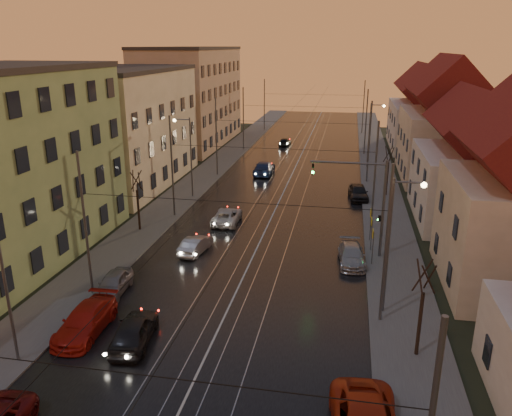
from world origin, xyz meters
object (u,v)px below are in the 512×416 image
Objects in this scene: driving_car_2 at (227,216)px; parked_right_2 at (358,192)px; parked_left_2 at (85,321)px; parked_left_3 at (113,283)px; street_lamp_3 at (372,129)px; parked_right_1 at (352,255)px; driving_car_1 at (196,245)px; street_lamp_2 at (188,149)px; street_lamp_1 at (395,234)px; driving_car_4 at (285,142)px; traffic_light_mast at (369,196)px; driving_car_3 at (264,168)px; driving_car_0 at (134,330)px.

driving_car_2 is 1.05× the size of parked_right_2.
parked_left_2 is 1.29× the size of parked_left_3.
street_lamp_3 is 1.85× the size of parked_right_1.
street_lamp_2 is at bearing -62.88° from driving_car_1.
street_lamp_1 is 22.83m from parked_right_2.
parked_right_1 is 1.01× the size of parked_right_2.
street_lamp_3 is 2.21× the size of driving_car_4.
driving_car_1 is 1.04× the size of driving_car_4.
street_lamp_3 is (18.21, 16.00, 0.00)m from street_lamp_2.
driving_car_2 is at bearing 70.16° from parked_left_3.
street_lamp_2 reaches higher than driving_car_1.
driving_car_1 is 42.14m from driving_car_4.
street_lamp_1 is 1.11× the size of traffic_light_mast.
parked_left_3 is 0.89× the size of parked_right_2.
driving_car_2 is at bearing -146.64° from parked_right_2.
traffic_light_mast is 1.99× the size of driving_car_4.
driving_car_3 is at bearing 94.29° from driving_car_4.
parked_left_3 is (-15.42, -8.51, -3.95)m from traffic_light_mast.
traffic_light_mast is (17.10, -12.00, -0.29)m from street_lamp_2.
traffic_light_mast is 1.59× the size of driving_car_2.
driving_car_4 is at bearing 104.11° from street_lamp_1.
driving_car_3 is 1.48× the size of driving_car_4.
street_lamp_1 is 18.79m from driving_car_2.
driving_car_1 is at bearing 82.12° from driving_car_2.
street_lamp_3 is 1.84× the size of driving_car_0.
street_lamp_2 is 25.44m from parked_left_2.
driving_car_0 is at bearing -107.44° from street_lamp_3.
driving_car_4 is at bearing -98.55° from driving_car_0.
driving_car_0 is at bearing -131.54° from traffic_light_mast.
street_lamp_3 is 44.19m from parked_left_2.
parked_right_1 is at bearing -171.58° from driving_car_1.
street_lamp_1 is at bearing -90.00° from street_lamp_3.
parked_right_2 is (0.59, 15.77, 0.10)m from parked_right_1.
driving_car_3 is (0.64, 36.00, 0.04)m from driving_car_0.
street_lamp_2 is 20.89m from traffic_light_mast.
driving_car_2 is 1.05× the size of parked_right_1.
street_lamp_1 is at bearing 110.09° from driving_car_3.
street_lamp_1 reaches higher than parked_right_1.
parked_right_1 is (10.28, -23.93, -0.15)m from driving_car_3.
traffic_light_mast is 25.50m from driving_car_3.
street_lamp_2 is 21.37m from parked_right_1.
driving_car_0 reaches higher than driving_car_4.
driving_car_1 is at bearing 75.74° from parked_left_2.
street_lamp_1 and street_lamp_2 have the same top height.
driving_car_0 reaches higher than parked_left_3.
parked_left_3 is at bearing -151.11° from traffic_light_mast.
parked_right_1 is (10.92, 12.07, -0.11)m from driving_car_0.
driving_car_3 is at bearing 78.26° from parked_left_3.
parked_left_3 is 16.10m from parked_right_1.
street_lamp_2 reaches higher than parked_left_2.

